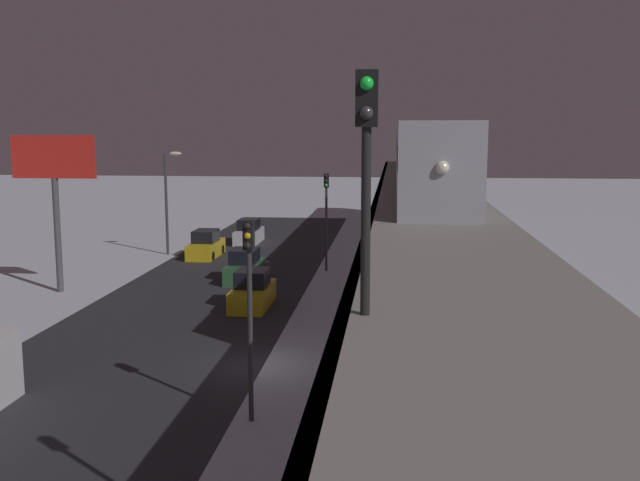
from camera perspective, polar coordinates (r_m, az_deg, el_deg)
name	(u,v)px	position (r m, az deg, el deg)	size (l,w,h in m)	color
ground_plane	(252,365)	(28.95, -5.37, -9.75)	(240.00, 240.00, 0.00)	silver
avenue_asphalt	(128,361)	(30.31, -14.89, -9.15)	(11.00, 98.39, 0.01)	#28282D
elevated_railway	(433,237)	(27.27, 8.89, 0.27)	(5.00, 98.39, 6.04)	gray
subway_train	(417,150)	(51.76, 7.66, 7.09)	(2.94, 55.47, 3.40)	#999EA8
rail_signal	(366,151)	(11.78, 3.67, 7.08)	(0.36, 0.41, 4.00)	black
sedan_yellow	(206,246)	(53.71, -8.98, -0.44)	(1.91, 4.77, 1.97)	gold
sedan_white	(249,233)	(60.00, -5.62, 0.58)	(1.80, 4.44, 1.97)	silver
sedan_green	(245,268)	(44.80, -5.95, -2.14)	(1.80, 4.32, 1.97)	#2D6038
sedan_yellow_2	(253,292)	(38.10, -5.33, -4.03)	(1.80, 4.36, 1.97)	gold
traffic_light_near	(249,291)	(22.49, -5.58, -4.01)	(0.32, 0.44, 6.40)	#2D2D2D
traffic_light_mid	(326,207)	(47.25, 0.50, 2.62)	(0.32, 0.44, 6.40)	#2D2D2D
commercial_billboard	(54,172)	(43.31, -20.19, 5.06)	(4.80, 0.36, 8.90)	#4C4C51
street_lamp_far	(169,190)	(54.70, -11.81, 3.90)	(1.35, 0.44, 7.65)	#38383D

